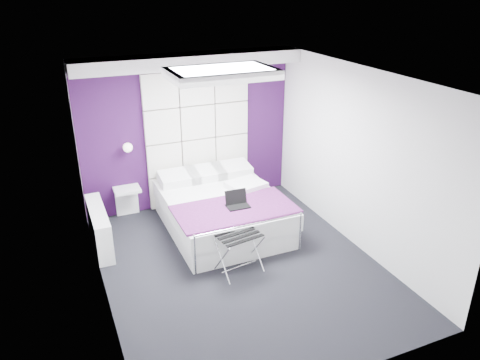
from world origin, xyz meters
The scene contains 15 objects.
floor centered at (0.00, 0.00, 0.00)m, with size 4.40×4.40×0.00m, color black.
ceiling centered at (0.00, 0.00, 2.60)m, with size 4.40×4.40×0.00m, color white.
wall_back centered at (0.00, 2.20, 1.30)m, with size 3.60×3.60×0.00m, color white.
wall_left centered at (-1.80, 0.00, 1.30)m, with size 4.40×4.40×0.00m, color white.
wall_right centered at (1.80, 0.00, 1.30)m, with size 4.40×4.40×0.00m, color white.
accent_wall centered at (0.00, 2.19, 1.30)m, with size 3.58×0.02×2.58m, color #2F0D39.
soffit centered at (0.00, 1.95, 2.50)m, with size 3.58×0.50×0.20m, color white.
headboard centered at (0.15, 2.14, 1.17)m, with size 1.80×0.08×2.30m, color silver, non-canonical shape.
skylight centered at (0.00, 0.60, 2.55)m, with size 1.36×0.86×0.12m, color white, non-canonical shape.
wall_lamp centered at (-1.05, 2.06, 1.22)m, with size 0.15×0.15×0.15m, color white.
radiator centered at (-1.69, 1.30, 0.30)m, with size 0.22×1.20×0.60m, color white.
bed centered at (0.15, 1.09, 0.31)m, with size 1.74×2.11×0.74m.
nightstand centered at (-1.13, 2.02, 0.51)m, with size 0.42×0.32×0.05m, color white.
luggage_rack centered at (-0.06, -0.10, 0.28)m, with size 0.56×0.41×0.55m.
laptop centered at (0.21, 0.63, 0.65)m, with size 0.33×0.23×0.24m.
Camera 1 is at (-2.17, -5.02, 3.67)m, focal length 35.00 mm.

